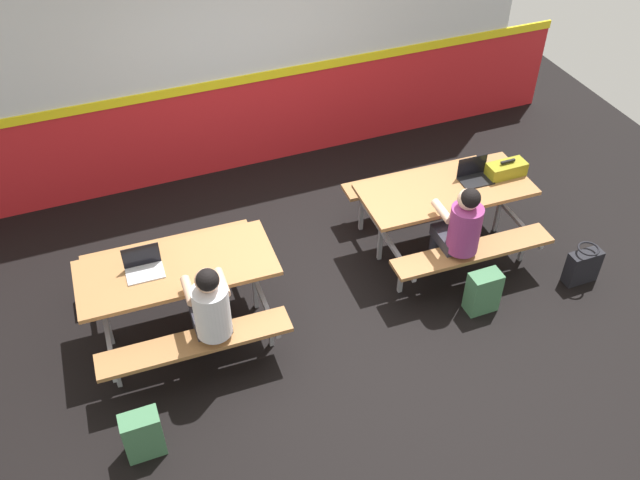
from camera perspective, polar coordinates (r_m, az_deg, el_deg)
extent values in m
cube|color=black|center=(7.04, -0.16, -3.17)|extent=(10.00, 10.00, 0.02)
cube|color=red|center=(8.37, -5.73, 9.55)|extent=(8.00, 0.12, 1.10)
cube|color=yellow|center=(8.02, -5.87, 12.98)|extent=(8.00, 0.03, 0.10)
cube|color=silver|center=(7.76, -6.41, 18.08)|extent=(6.72, 0.12, 1.40)
cube|color=#9E6B3D|center=(6.21, -11.66, -2.28)|extent=(1.74, 0.80, 0.04)
cube|color=#9E6B3D|center=(5.97, -10.14, -8.26)|extent=(1.64, 0.33, 0.04)
cube|color=#9E6B3D|center=(6.88, -12.32, -0.61)|extent=(1.64, 0.33, 0.04)
cube|color=gray|center=(6.47, -17.14, -6.00)|extent=(0.04, 0.04, 0.70)
cube|color=gray|center=(6.44, -17.21, -5.76)|extent=(0.08, 1.55, 0.04)
cube|color=gray|center=(6.23, -16.35, -10.17)|extent=(0.04, 0.04, 0.41)
cube|color=gray|center=(6.93, -17.38, -3.90)|extent=(0.04, 0.04, 0.41)
cube|color=gray|center=(6.53, -5.38, -3.29)|extent=(0.04, 0.04, 0.70)
cube|color=gray|center=(6.50, -5.41, -3.04)|extent=(0.08, 1.55, 0.04)
cube|color=gray|center=(6.29, -4.05, -7.29)|extent=(0.04, 0.04, 0.41)
cube|color=gray|center=(6.99, -6.43, -1.40)|extent=(0.04, 0.04, 0.41)
cube|color=#9E6B3D|center=(7.07, 10.24, 4.08)|extent=(1.74, 0.80, 0.04)
cube|color=#9E6B3D|center=(6.84, 12.39, -0.91)|extent=(1.64, 0.33, 0.04)
cube|color=#9E6B3D|center=(7.68, 7.81, 5.06)|extent=(1.64, 0.33, 0.04)
cube|color=gray|center=(7.04, 4.99, 0.60)|extent=(0.04, 0.04, 0.70)
cube|color=gray|center=(7.01, 5.01, 0.85)|extent=(0.08, 1.55, 0.04)
cube|color=gray|center=(6.80, 6.62, -2.95)|extent=(0.04, 0.04, 0.41)
cube|color=gray|center=(7.48, 3.38, 2.13)|extent=(0.04, 0.04, 0.41)
cube|color=gray|center=(7.60, 14.45, 2.82)|extent=(0.04, 0.04, 0.70)
cube|color=gray|center=(7.58, 14.50, 3.06)|extent=(0.08, 1.55, 0.04)
cube|color=gray|center=(7.38, 16.25, -0.38)|extent=(0.04, 0.04, 0.41)
cube|color=gray|center=(8.02, 12.45, 4.14)|extent=(0.04, 0.04, 0.41)
cylinder|color=#2D2D38|center=(6.34, -9.79, -7.20)|extent=(0.11, 0.11, 0.45)
cylinder|color=#2D2D38|center=(6.36, -8.20, -6.82)|extent=(0.11, 0.11, 0.45)
cube|color=#2D2D38|center=(6.04, -8.95, -6.21)|extent=(0.31, 0.39, 0.12)
cylinder|color=silver|center=(5.75, -8.82, -5.77)|extent=(0.30, 0.30, 0.48)
cylinder|color=tan|center=(5.81, -10.70, -4.08)|extent=(0.09, 0.30, 0.08)
cylinder|color=tan|center=(5.83, -8.02, -3.45)|extent=(0.09, 0.30, 0.08)
sphere|color=tan|center=(5.53, -9.21, -3.28)|extent=(0.20, 0.20, 0.20)
sphere|color=black|center=(5.48, -9.18, -3.23)|extent=(0.18, 0.18, 0.18)
cylinder|color=#2D2D38|center=(7.08, 9.28, -0.92)|extent=(0.11, 0.11, 0.45)
cylinder|color=#2D2D38|center=(7.15, 10.56, -0.60)|extent=(0.11, 0.11, 0.45)
cube|color=#2D2D38|center=(6.83, 10.77, 0.22)|extent=(0.31, 0.39, 0.12)
cylinder|color=#8C3372|center=(6.57, 11.72, 0.89)|extent=(0.30, 0.30, 0.48)
cylinder|color=beige|center=(6.58, 9.94, 2.33)|extent=(0.09, 0.30, 0.08)
cylinder|color=beige|center=(6.70, 12.06, 2.82)|extent=(0.09, 0.30, 0.08)
sphere|color=beige|center=(6.38, 12.03, 3.27)|extent=(0.20, 0.20, 0.20)
sphere|color=black|center=(6.34, 12.20, 3.36)|extent=(0.18, 0.18, 0.18)
cube|color=silver|center=(6.18, -14.09, -2.64)|extent=(0.33, 0.23, 0.01)
cube|color=black|center=(6.19, -14.40, -1.25)|extent=(0.32, 0.02, 0.21)
cube|color=black|center=(7.20, 12.59, 4.75)|extent=(0.33, 0.23, 0.01)
cube|color=black|center=(7.21, 12.31, 5.94)|extent=(0.32, 0.02, 0.21)
cube|color=olive|center=(7.33, 14.94, 5.62)|extent=(0.40, 0.18, 0.14)
cube|color=black|center=(7.28, 15.07, 6.23)|extent=(0.16, 0.02, 0.02)
cube|color=#3F724C|center=(6.75, 13.17, -4.15)|extent=(0.30, 0.18, 0.44)
cube|color=#3F724C|center=(6.86, 12.62, -3.94)|extent=(0.21, 0.04, 0.19)
cube|color=black|center=(7.36, 20.64, -2.06)|extent=(0.34, 0.14, 0.36)
torus|color=black|center=(7.20, 21.09, -0.66)|extent=(0.21, 0.21, 0.02)
cube|color=#3F724C|center=(5.76, -14.27, -15.16)|extent=(0.30, 0.18, 0.44)
cube|color=#3F724C|center=(5.88, -14.36, -14.67)|extent=(0.21, 0.04, 0.19)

